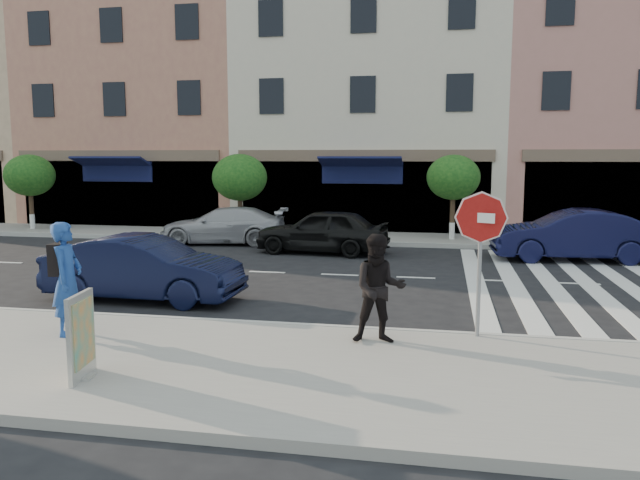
% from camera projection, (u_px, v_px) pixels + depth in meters
% --- Properties ---
extents(ground, '(120.00, 120.00, 0.00)m').
position_uv_depth(ground, '(308.00, 311.00, 12.66)').
color(ground, black).
rests_on(ground, ground).
extents(sidewalk_near, '(60.00, 4.50, 0.15)m').
position_uv_depth(sidewalk_near, '(253.00, 369.00, 9.00)').
color(sidewalk_near, gray).
rests_on(sidewalk_near, ground).
extents(sidewalk_far, '(60.00, 3.00, 0.15)m').
position_uv_depth(sidewalk_far, '(370.00, 238.00, 23.35)').
color(sidewalk_far, gray).
rests_on(sidewalk_far, ground).
extents(building_west_mid, '(10.00, 9.00, 14.00)m').
position_uv_depth(building_west_mid, '(161.00, 76.00, 30.35)').
color(building_west_mid, tan).
rests_on(building_west_mid, ground).
extents(building_centre, '(11.00, 9.00, 11.00)m').
position_uv_depth(building_centre, '(375.00, 104.00, 28.55)').
color(building_centre, beige).
rests_on(building_centre, ground).
extents(street_tree_wa, '(2.00, 2.00, 3.05)m').
position_uv_depth(street_tree_wa, '(30.00, 176.00, 25.51)').
color(street_tree_wa, '#473323').
rests_on(street_tree_wa, sidewalk_far).
extents(street_tree_wb, '(2.10, 2.10, 3.06)m').
position_uv_depth(street_tree_wb, '(240.00, 178.00, 23.81)').
color(street_tree_wb, '#473323').
rests_on(street_tree_wb, sidewalk_far).
extents(street_tree_c, '(1.90, 1.90, 3.04)m').
position_uv_depth(street_tree_c, '(453.00, 178.00, 22.28)').
color(street_tree_c, '#473323').
rests_on(street_tree_c, sidewalk_far).
extents(stop_sign, '(0.78, 0.38, 2.42)m').
position_uv_depth(stop_sign, '(481.00, 231.00, 10.16)').
color(stop_sign, gray).
rests_on(stop_sign, sidewalk_near).
extents(photographer, '(0.58, 0.77, 1.91)m').
position_uv_depth(photographer, '(67.00, 279.00, 10.41)').
color(photographer, navy).
rests_on(photographer, sidewalk_near).
extents(walker, '(0.96, 0.81, 1.76)m').
position_uv_depth(walker, '(379.00, 289.00, 9.96)').
color(walker, black).
rests_on(walker, sidewalk_near).
extents(poster_board, '(0.31, 0.77, 1.17)m').
position_uv_depth(poster_board, '(82.00, 337.00, 8.37)').
color(poster_board, beige).
rests_on(poster_board, sidewalk_near).
extents(car_near_mid, '(4.32, 1.59, 1.41)m').
position_uv_depth(car_near_mid, '(144.00, 268.00, 13.56)').
color(car_near_mid, black).
rests_on(car_near_mid, ground).
extents(car_far_left, '(4.72, 2.39, 1.31)m').
position_uv_depth(car_far_left, '(224.00, 225.00, 22.39)').
color(car_far_left, '#A7A7AC').
rests_on(car_far_left, ground).
extents(car_far_mid, '(4.43, 2.15, 1.46)m').
position_uv_depth(car_far_mid, '(322.00, 231.00, 20.18)').
color(car_far_mid, black).
rests_on(car_far_mid, ground).
extents(car_far_right, '(4.78, 1.91, 1.54)m').
position_uv_depth(car_far_right, '(573.00, 235.00, 18.71)').
color(car_far_right, black).
rests_on(car_far_right, ground).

